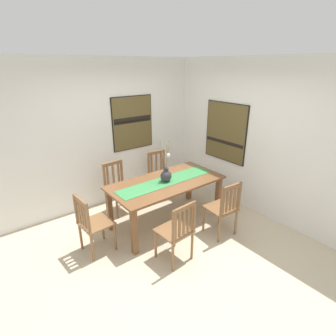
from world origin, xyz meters
TOP-DOWN VIEW (x-y plane):
  - ground_plane at (0.00, 0.00)m, footprint 6.40×6.40m
  - wall_back at (0.00, 1.86)m, footprint 6.40×0.12m
  - wall_side at (1.86, 0.00)m, footprint 0.12×6.40m
  - dining_table at (0.29, 0.50)m, footprint 1.90×0.93m
  - table_runner at (0.29, 0.50)m, footprint 1.74×0.36m
  - centerpiece_vase at (0.28, 0.50)m, footprint 0.20×0.19m
  - chair_0 at (0.76, -0.34)m, footprint 0.45×0.45m
  - chair_1 at (0.79, 1.37)m, footprint 0.45×0.45m
  - chair_2 at (-0.20, -0.36)m, footprint 0.44×0.44m
  - chair_3 at (-1.02, 0.52)m, footprint 0.45×0.45m
  - chair_4 at (-0.17, 1.36)m, footprint 0.44×0.44m
  - painting_on_back_wall at (0.46, 1.79)m, footprint 0.87×0.05m
  - painting_on_side_wall at (1.79, 0.59)m, footprint 0.05×0.96m

SIDE VIEW (x-z plane):
  - ground_plane at x=0.00m, z-range -0.03..0.00m
  - chair_4 at x=-0.17m, z-range 0.02..0.94m
  - chair_1 at x=0.79m, z-range 0.02..0.95m
  - chair_3 at x=-1.02m, z-range 0.03..0.95m
  - chair_2 at x=-0.20m, z-range 0.03..0.95m
  - chair_0 at x=0.76m, z-range 0.03..0.96m
  - dining_table at x=0.29m, z-range 0.28..1.04m
  - table_runner at x=0.29m, z-range 0.77..0.77m
  - centerpiece_vase at x=0.28m, z-range 0.55..1.24m
  - painting_on_side_wall at x=1.79m, z-range 0.79..1.91m
  - wall_back at x=0.00m, z-range 0.00..2.70m
  - wall_side at x=1.86m, z-range 0.00..2.70m
  - painting_on_back_wall at x=0.46m, z-range 0.99..2.02m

